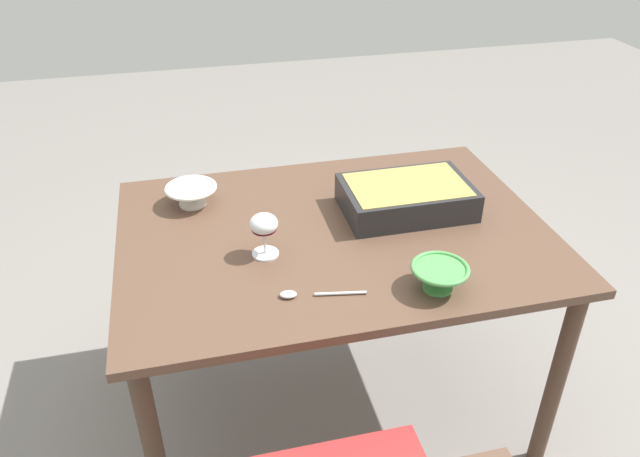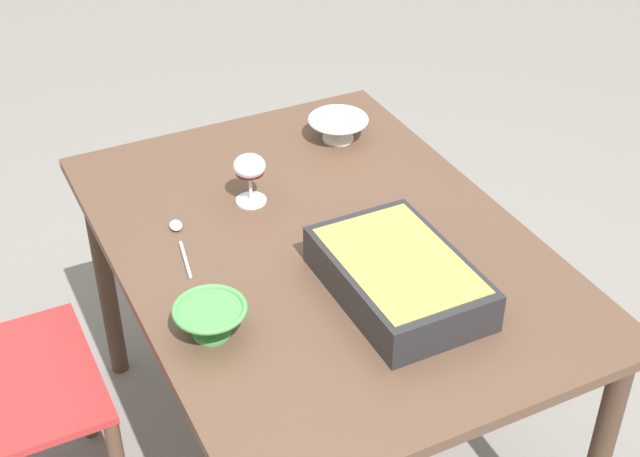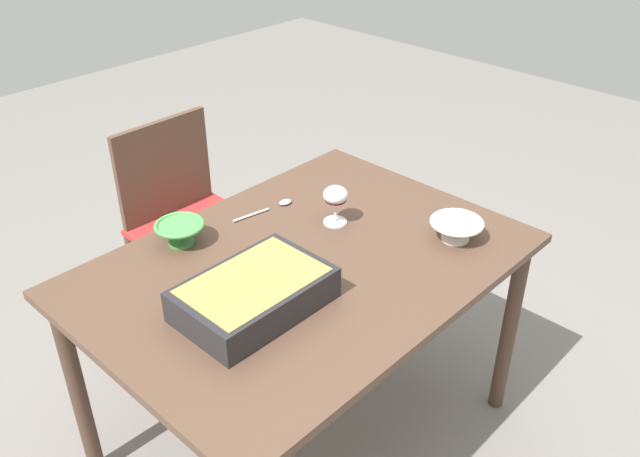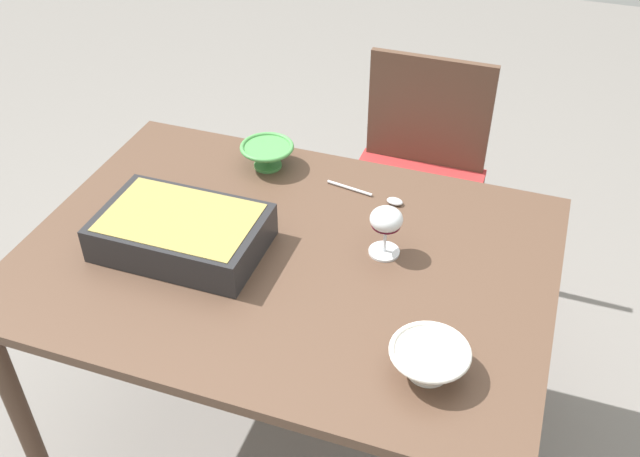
% 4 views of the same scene
% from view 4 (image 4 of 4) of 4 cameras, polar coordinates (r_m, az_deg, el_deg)
% --- Properties ---
extents(ground_plane, '(8.00, 8.00, 0.00)m').
position_cam_4_polar(ground_plane, '(2.29, -2.12, -16.03)').
color(ground_plane, gray).
extents(dining_table, '(1.27, 0.91, 0.73)m').
position_cam_4_polar(dining_table, '(1.80, -2.58, -3.99)').
color(dining_table, brown).
rests_on(dining_table, ground_plane).
extents(chair, '(0.44, 0.41, 0.85)m').
position_cam_4_polar(chair, '(2.49, 7.63, 4.32)').
color(chair, '#B22D2D').
rests_on(chair, ground_plane).
extents(wine_glass, '(0.08, 0.08, 0.13)m').
position_cam_4_polar(wine_glass, '(1.70, 5.22, 0.45)').
color(wine_glass, white).
rests_on(wine_glass, dining_table).
extents(casserole_dish, '(0.39, 0.26, 0.09)m').
position_cam_4_polar(casserole_dish, '(1.77, -10.83, -0.17)').
color(casserole_dish, '#262628').
rests_on(casserole_dish, dining_table).
extents(mixing_bowl, '(0.15, 0.15, 0.07)m').
position_cam_4_polar(mixing_bowl, '(2.04, -4.16, 5.84)').
color(mixing_bowl, '#4C994C').
rests_on(mixing_bowl, dining_table).
extents(small_bowl, '(0.16, 0.16, 0.07)m').
position_cam_4_polar(small_bowl, '(1.47, 8.58, -10.11)').
color(small_bowl, white).
rests_on(small_bowl, dining_table).
extents(serving_spoon, '(0.22, 0.06, 0.01)m').
position_cam_4_polar(serving_spoon, '(1.93, 4.76, 2.48)').
color(serving_spoon, silver).
rests_on(serving_spoon, dining_table).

